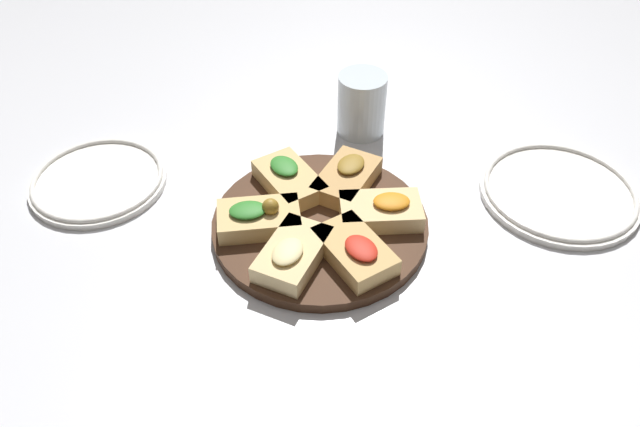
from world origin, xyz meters
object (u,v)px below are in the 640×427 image
object	(u,v)px
plate_left	(98,180)
water_glass	(362,104)
serving_board	(320,225)
plate_right	(559,192)

from	to	relation	value
plate_left	water_glass	world-z (taller)	water_glass
serving_board	plate_left	world-z (taller)	same
water_glass	plate_left	bearing A→B (deg)	-150.71
serving_board	water_glass	size ratio (longest dim) A/B	2.93
serving_board	water_glass	world-z (taller)	water_glass
plate_left	water_glass	xyz separation A→B (m)	(0.39, 0.22, 0.05)
plate_left	water_glass	size ratio (longest dim) A/B	1.99
serving_board	plate_right	bearing A→B (deg)	21.39
serving_board	plate_right	size ratio (longest dim) A/B	1.29
serving_board	water_glass	distance (m)	0.26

